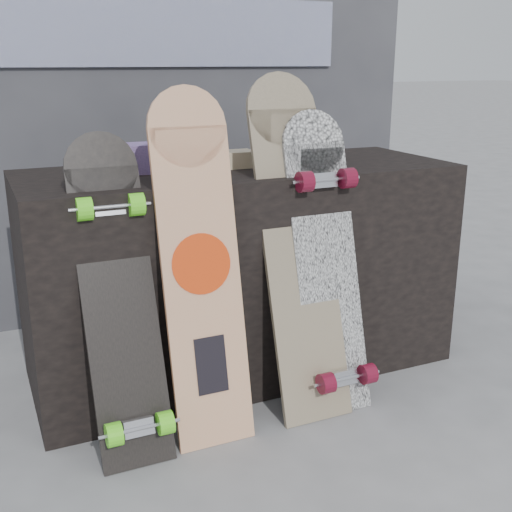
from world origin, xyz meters
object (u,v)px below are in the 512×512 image
skateboard_dark (119,294)px  longboard_cascadia (327,258)px  longboard_geisha (200,259)px  longboard_celtic (297,235)px  vendor_table (241,271)px

skateboard_dark → longboard_cascadia: bearing=-0.6°
longboard_cascadia → skateboard_dark: 0.72m
longboard_cascadia → skateboard_dark: size_ratio=1.05×
longboard_geisha → longboard_celtic: (0.37, 0.05, 0.02)m
longboard_geisha → longboard_cascadia: longboard_geisha is taller
vendor_table → longboard_celtic: longboard_celtic is taller
vendor_table → longboard_celtic: (0.08, -0.30, 0.21)m
longboard_geisha → longboard_cascadia: (0.46, 0.01, -0.06)m
longboard_celtic → longboard_geisha: bearing=-171.8°
vendor_table → longboard_cascadia: longboard_cascadia is taller
longboard_cascadia → skateboard_dark: (-0.72, 0.01, -0.02)m
vendor_table → longboard_cascadia: (0.17, -0.35, 0.13)m
vendor_table → longboard_celtic: bearing=-75.4°
longboard_celtic → longboard_cascadia: 0.13m
vendor_table → longboard_geisha: (-0.29, -0.35, 0.19)m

